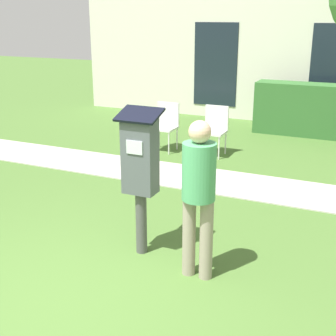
{
  "coord_description": "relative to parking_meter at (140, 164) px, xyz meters",
  "views": [
    {
      "loc": [
        2.39,
        -2.83,
        2.49
      ],
      "look_at": [
        0.58,
        1.13,
        1.05
      ],
      "focal_mm": 50.0,
      "sensor_mm": 36.0,
      "label": 1
    }
  ],
  "objects": [
    {
      "name": "ground_plane",
      "position": [
        -0.22,
        -1.24,
        -1.02
      ],
      "size": [
        40.0,
        40.0,
        0.0
      ],
      "primitive_type": "plane",
      "color": "#476B2D"
    },
    {
      "name": "sidewalk",
      "position": [
        -0.22,
        2.48,
        -1.01
      ],
      "size": [
        12.0,
        1.1,
        0.02
      ],
      "color": "#B7B2A8",
      "rests_on": "ground"
    },
    {
      "name": "building_facade",
      "position": [
        -0.22,
        7.17,
        0.58
      ],
      "size": [
        10.0,
        0.26,
        3.2
      ],
      "color": "silver",
      "rests_on": "ground"
    },
    {
      "name": "parking_meter",
      "position": [
        0.0,
        0.0,
        0.0
      ],
      "size": [
        0.44,
        0.31,
        1.59
      ],
      "color": "#4C4C4C",
      "rests_on": "ground"
    },
    {
      "name": "person_standing",
      "position": [
        0.73,
        -0.2,
        -0.09
      ],
      "size": [
        0.32,
        0.32,
        1.58
      ],
      "rotation": [
        0.0,
        0.0,
        0.31
      ],
      "color": "gray",
      "rests_on": "ground"
    },
    {
      "name": "outdoor_chair_left",
      "position": [
        -1.47,
        3.82,
        -0.49
      ],
      "size": [
        0.44,
        0.44,
        0.9
      ],
      "rotation": [
        0.0,
        0.0,
        -0.04
      ],
      "color": "silver",
      "rests_on": "ground"
    },
    {
      "name": "outdoor_chair_middle",
      "position": [
        -0.52,
        3.9,
        -0.49
      ],
      "size": [
        0.44,
        0.44,
        0.9
      ],
      "rotation": [
        0.0,
        0.0,
        0.27
      ],
      "color": "silver",
      "rests_on": "ground"
    },
    {
      "name": "hedge_row",
      "position": [
        1.06,
        6.12,
        -0.47
      ],
      "size": [
        2.74,
        0.6,
        1.1
      ],
      "color": "#33662D",
      "rests_on": "ground"
    }
  ]
}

